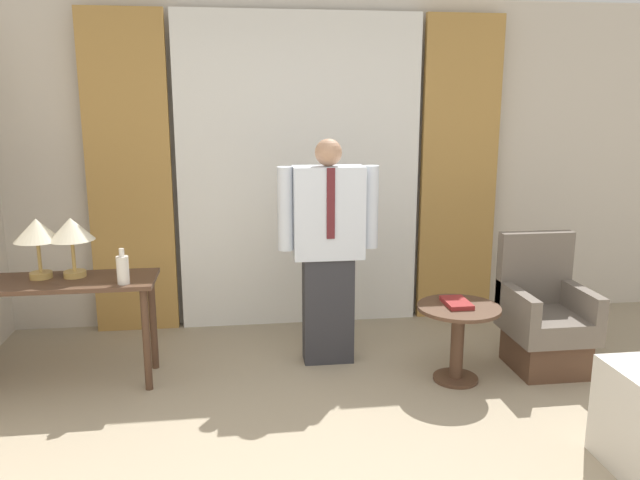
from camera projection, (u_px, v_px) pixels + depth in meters
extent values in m
cube|color=beige|center=(298.00, 165.00, 5.28)|extent=(10.00, 0.06, 2.70)
cube|color=white|center=(300.00, 174.00, 5.17)|extent=(2.00, 0.06, 2.58)
cube|color=#B28442|center=(130.00, 176.00, 4.99)|extent=(0.66, 0.06, 2.58)
cube|color=#B28442|center=(459.00, 171.00, 5.34)|extent=(0.66, 0.06, 2.58)
cube|color=#4C3323|center=(56.00, 282.00, 4.09)|extent=(1.28, 0.47, 0.03)
cylinder|color=#4C3323|center=(146.00, 340.00, 4.08)|extent=(0.05, 0.05, 0.70)
cylinder|color=#4C3323|center=(153.00, 322.00, 4.42)|extent=(0.05, 0.05, 0.70)
cylinder|color=tan|center=(41.00, 275.00, 4.14)|extent=(0.14, 0.14, 0.04)
cylinder|color=tan|center=(39.00, 257.00, 4.11)|extent=(0.02, 0.02, 0.21)
cone|color=beige|center=(37.00, 230.00, 4.07)|extent=(0.30, 0.30, 0.15)
cylinder|color=tan|center=(75.00, 274.00, 4.16)|extent=(0.14, 0.14, 0.04)
cylinder|color=tan|center=(73.00, 256.00, 4.14)|extent=(0.02, 0.02, 0.21)
cone|color=beige|center=(71.00, 229.00, 4.10)|extent=(0.30, 0.30, 0.15)
cylinder|color=silver|center=(123.00, 270.00, 3.99)|extent=(0.08, 0.08, 0.18)
cylinder|color=silver|center=(122.00, 252.00, 3.96)|extent=(0.03, 0.03, 0.05)
cube|color=#2D2D33|center=(328.00, 309.00, 4.55)|extent=(0.36, 0.19, 0.78)
cube|color=silver|center=(328.00, 213.00, 4.39)|extent=(0.50, 0.22, 0.65)
cube|color=#5B1E23|center=(331.00, 204.00, 4.26)|extent=(0.06, 0.01, 0.49)
cylinder|color=silver|center=(285.00, 209.00, 4.34)|extent=(0.11, 0.11, 0.59)
cylinder|color=silver|center=(371.00, 207.00, 4.42)|extent=(0.11, 0.11, 0.59)
sphere|color=tan|center=(328.00, 152.00, 4.30)|extent=(0.19, 0.19, 0.19)
cube|color=#4C3323|center=(545.00, 352.00, 4.44)|extent=(0.46, 0.48, 0.26)
cube|color=#665B51|center=(547.00, 324.00, 4.40)|extent=(0.55, 0.57, 0.16)
cube|color=#665B51|center=(535.00, 268.00, 4.56)|extent=(0.55, 0.10, 0.53)
cube|color=#665B51|center=(517.00, 302.00, 4.33)|extent=(0.08, 0.57, 0.18)
cube|color=#665B51|center=(580.00, 300.00, 4.39)|extent=(0.08, 0.57, 0.18)
cylinder|color=#4C3323|center=(455.00, 378.00, 4.29)|extent=(0.31, 0.31, 0.02)
cylinder|color=#4C3323|center=(457.00, 345.00, 4.24)|extent=(0.09, 0.09, 0.51)
cylinder|color=#4C3323|center=(459.00, 308.00, 4.18)|extent=(0.56, 0.56, 0.02)
cube|color=maroon|center=(457.00, 303.00, 4.20)|extent=(0.16, 0.26, 0.03)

